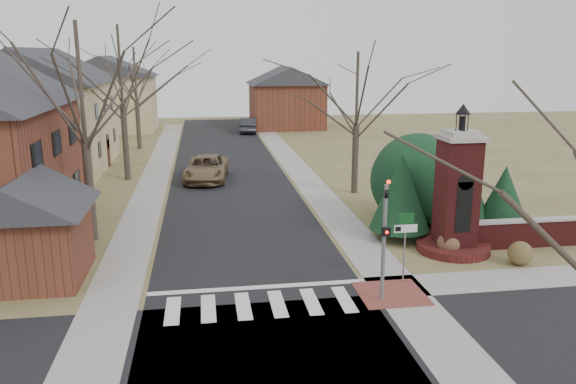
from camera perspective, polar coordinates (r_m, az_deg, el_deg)
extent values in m
plane|color=brown|center=(19.20, -2.55, -12.43)|extent=(120.00, 120.00, 0.00)
cube|color=black|center=(40.07, -5.97, 1.62)|extent=(8.00, 70.00, 0.01)
cube|color=black|center=(16.58, -1.38, -16.98)|extent=(120.00, 8.00, 0.01)
cube|color=silver|center=(19.92, -2.81, -11.39)|extent=(8.00, 2.20, 0.02)
cube|color=silver|center=(21.27, -3.24, -9.67)|extent=(8.00, 0.35, 0.02)
cube|color=gray|center=(40.63, 1.37, 1.87)|extent=(2.00, 60.00, 0.02)
cube|color=gray|center=(40.17, -13.40, 1.35)|extent=(2.00, 60.00, 0.02)
cube|color=brown|center=(21.07, 10.44, -10.13)|extent=(2.40, 2.40, 0.02)
cylinder|color=slate|center=(19.80, 9.71, -5.20)|extent=(0.14, 0.14, 4.20)
imported|color=black|center=(19.25, 9.94, 0.29)|extent=(0.15, 0.18, 0.90)
sphere|color=#FF0C05|center=(18.98, 10.19, 1.02)|extent=(0.14, 0.14, 0.14)
cube|color=black|center=(19.48, 9.93, -3.98)|extent=(0.28, 0.16, 0.30)
sphere|color=#FF0C05|center=(19.40, 10.01, -4.06)|extent=(0.11, 0.11, 0.11)
cylinder|color=slate|center=(21.72, 11.74, -5.78)|extent=(0.06, 0.06, 2.60)
cube|color=silver|center=(21.44, 11.87, -3.66)|extent=(0.90, 0.03, 0.30)
cube|color=black|center=(21.32, 11.12, -3.72)|extent=(0.22, 0.02, 0.18)
cube|color=#0E451A|center=(21.32, 11.92, -2.63)|extent=(0.60, 0.03, 0.40)
cylinder|color=#561919|center=(25.98, 16.40, -5.37)|extent=(3.20, 3.20, 0.36)
cube|color=#561919|center=(25.33, 16.76, -0.41)|extent=(1.50, 1.50, 5.00)
cube|color=black|center=(24.77, 17.42, -1.49)|extent=(0.70, 0.10, 2.20)
cube|color=gray|center=(24.84, 17.17, 5.30)|extent=(1.70, 1.70, 0.20)
cube|color=gray|center=(24.81, 17.21, 5.75)|extent=(1.30, 1.30, 0.20)
cylinder|color=black|center=(24.76, 17.27, 6.67)|extent=(0.20, 0.20, 0.60)
cone|color=black|center=(24.70, 17.37, 8.05)|extent=(0.64, 0.64, 0.45)
cube|color=#561919|center=(28.02, 24.85, -3.81)|extent=(7.50, 0.40, 1.20)
cube|color=gray|center=(27.84, 24.99, -2.53)|extent=(7.50, 0.50, 0.10)
cube|color=tan|center=(45.95, -23.57, 6.16)|extent=(9.00, 12.00, 6.40)
cube|color=brown|center=(23.73, -24.80, -4.86)|extent=(4.00, 4.00, 2.80)
cube|color=tan|center=(66.14, -17.77, 8.54)|extent=(10.00, 8.00, 6.00)
cube|color=tan|center=(64.85, -20.75, 11.75)|extent=(0.75, 0.75, 3.08)
cube|color=brown|center=(66.11, -0.17, 8.76)|extent=(8.00, 8.00, 5.00)
cube|color=brown|center=(64.01, -1.98, 11.63)|extent=(0.75, 0.75, 2.80)
cylinder|color=#473D33|center=(27.03, 11.17, -4.14)|extent=(0.20, 0.20, 0.50)
cone|color=black|center=(26.47, 11.38, 0.08)|extent=(2.80, 2.80, 3.60)
cylinder|color=#473D33|center=(29.32, 16.47, -3.02)|extent=(0.20, 0.20, 0.50)
cone|color=black|center=(28.75, 16.79, 1.47)|extent=(3.40, 3.40, 4.20)
cylinder|color=#473D33|center=(29.38, 20.83, -3.34)|extent=(0.20, 0.20, 0.50)
cone|color=black|center=(28.96, 21.11, -0.22)|extent=(2.40, 2.40, 2.80)
sphere|color=black|center=(29.36, 13.04, 1.56)|extent=(4.80, 4.80, 4.80)
cylinder|color=#473D33|center=(27.32, -19.50, 0.22)|extent=(0.40, 0.40, 4.83)
cylinder|color=#473D33|center=(39.91, -16.19, 4.77)|extent=(0.40, 0.40, 5.04)
cylinder|color=#473D33|center=(52.80, -14.97, 6.64)|extent=(0.40, 0.40, 4.41)
cylinder|color=#473D33|center=(34.98, 6.83, 3.29)|extent=(0.40, 0.40, 4.20)
imported|color=olive|center=(38.86, -8.28, 2.40)|extent=(3.39, 6.21, 1.65)
imported|color=#2C2D33|center=(61.93, -4.02, 6.80)|extent=(2.33, 5.16, 1.64)
sphere|color=brown|center=(25.37, 16.01, -5.05)|extent=(1.00, 1.00, 1.00)
sphere|color=brown|center=(25.14, 22.52, -5.77)|extent=(1.00, 1.00, 1.00)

